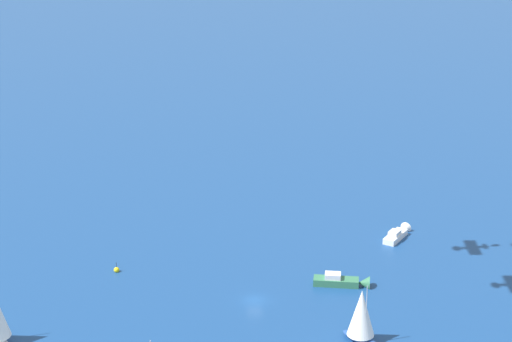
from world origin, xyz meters
TOP-DOWN VIEW (x-y plane):
  - ground_plane at (0.00, 0.00)m, footprint 2000.00×2000.00m
  - sailboat_near_centre at (-17.99, -14.12)m, footprint 8.22×6.37m
  - motorboat_inshore at (2.56, -17.53)m, footprint 5.86×10.76m
  - motorboat_mid_cluster at (22.09, -35.32)m, footprint 8.59×8.25m
  - marker_buoy at (17.02, 23.73)m, footprint 1.10×1.10m

SIDE VIEW (x-z plane):
  - ground_plane at x=0.00m, z-range 0.00..0.00m
  - marker_buoy at x=17.02m, z-range -0.66..1.44m
  - motorboat_mid_cluster at x=22.09m, z-range -0.63..2.12m
  - motorboat_inshore at x=2.56m, z-range -0.70..2.33m
  - sailboat_near_centre at x=-17.99m, z-range -0.46..10.11m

